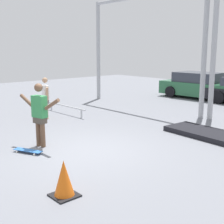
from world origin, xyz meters
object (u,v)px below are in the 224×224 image
(parked_car_green, at_px, (200,86))
(manual_pad, at_px, (208,134))
(skateboarder, at_px, (40,112))
(bystander, at_px, (46,96))
(traffic_cone, at_px, (64,179))
(grind_rail, at_px, (65,107))
(skateboard, at_px, (28,151))

(parked_car_green, bearing_deg, manual_pad, -57.83)
(skateboarder, relative_size, parked_car_green, 0.40)
(bystander, bearing_deg, manual_pad, -138.34)
(skateboarder, bearing_deg, traffic_cone, -34.33)
(skateboarder, xyz_separation_m, grind_rail, (-3.34, 3.03, -0.70))
(parked_car_green, bearing_deg, skateboard, -81.47)
(skateboard, height_order, bystander, bystander)
(grind_rail, height_order, traffic_cone, traffic_cone)
(parked_car_green, relative_size, traffic_cone, 6.31)
(skateboard, relative_size, parked_car_green, 0.19)
(manual_pad, xyz_separation_m, parked_car_green, (-4.58, 6.61, 0.61))
(skateboard, bearing_deg, grind_rail, 110.71)
(skateboarder, bearing_deg, grind_rail, 125.08)
(manual_pad, relative_size, bystander, 1.65)
(bystander, xyz_separation_m, traffic_cone, (6.08, -3.15, -0.55))
(traffic_cone, bearing_deg, skateboarder, 158.33)
(skateboarder, bearing_deg, skateboard, -75.28)
(bystander, bearing_deg, traffic_cone, 170.45)
(grind_rail, xyz_separation_m, bystander, (0.29, -1.09, 0.59))
(skateboarder, height_order, parked_car_green, skateboarder)
(skateboarder, height_order, skateboard, skateboarder)
(skateboard, bearing_deg, bystander, 118.63)
(manual_pad, distance_m, parked_car_green, 8.07)
(skateboard, relative_size, grind_rail, 0.31)
(traffic_cone, bearing_deg, manual_pad, 94.38)
(skateboarder, distance_m, bystander, 3.62)
(skateboarder, xyz_separation_m, traffic_cone, (3.02, -1.20, -0.65))
(skateboarder, distance_m, manual_pad, 5.22)
(manual_pad, xyz_separation_m, bystander, (-5.65, -2.49, 0.81))
(skateboard, height_order, grind_rail, grind_rail)
(skateboard, height_order, manual_pad, manual_pad)
(parked_car_green, distance_m, traffic_cone, 13.24)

